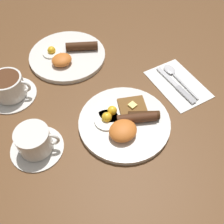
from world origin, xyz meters
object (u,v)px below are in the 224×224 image
teacup_far (9,88)px  knife (177,87)px  breakfast_plate_near (125,122)px  teacup_near (35,142)px  spoon (173,73)px  breakfast_plate_far (67,55)px

teacup_far → knife: 0.52m
breakfast_plate_near → teacup_near: bearing=164.8°
teacup_far → spoon: size_ratio=0.89×
breakfast_plate_far → teacup_far: bearing=-165.0°
breakfast_plate_near → spoon: bearing=17.1°
teacup_far → spoon: teacup_far is taller
teacup_near → spoon: size_ratio=0.83×
knife → breakfast_plate_near: bearing=98.2°
breakfast_plate_far → knife: breakfast_plate_far is taller
knife → spoon: 0.06m
teacup_near → teacup_far: bearing=86.9°
teacup_far → spoon: bearing=-23.6°
breakfast_plate_near → spoon: (0.25, 0.08, -0.01)m
breakfast_plate_near → teacup_far: teacup_far is taller
teacup_far → knife: (0.45, -0.26, -0.03)m
knife → teacup_far: bearing=62.1°
breakfast_plate_near → breakfast_plate_far: bearing=90.2°
breakfast_plate_near → teacup_near: (-0.24, 0.06, 0.02)m
teacup_far → knife: bearing=-30.2°
breakfast_plate_near → breakfast_plate_far: size_ratio=0.98×
knife → spoon: bearing=-25.3°
teacup_near → spoon: teacup_near is taller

